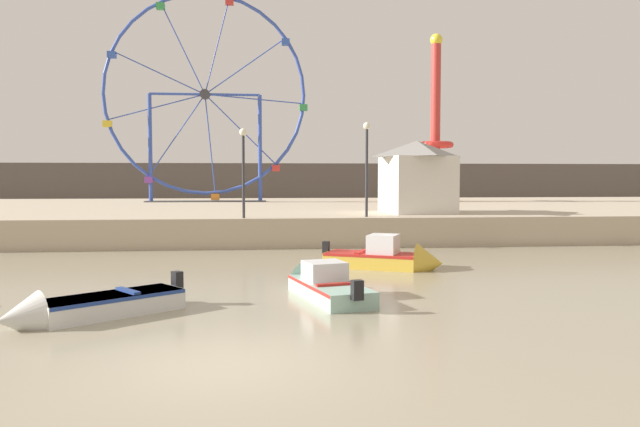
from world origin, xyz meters
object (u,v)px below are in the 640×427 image
motorboat_mustard_yellow (391,258)px  drop_tower_red_tower (435,137)px  ferris_wheel_blue_frame (205,97)px  promenade_lamp_far (243,159)px  motorboat_pale_grey (84,308)px  promenade_lamp_near (367,156)px  motorboat_seafoam (321,284)px  carnival_booth_white_ticket (417,175)px

motorboat_mustard_yellow → drop_tower_red_tower: drop_tower_red_tower is taller
ferris_wheel_blue_frame → promenade_lamp_far: (3.11, -17.82, -4.86)m
motorboat_pale_grey → ferris_wheel_blue_frame: bearing=-127.7°
motorboat_mustard_yellow → drop_tower_red_tower: bearing=95.9°
motorboat_pale_grey → promenade_lamp_far: (3.03, 12.85, 3.51)m
motorboat_mustard_yellow → promenade_lamp_near: size_ratio=0.98×
motorboat_seafoam → drop_tower_red_tower: drop_tower_red_tower is taller
motorboat_seafoam → motorboat_pale_grey: 5.72m
ferris_wheel_blue_frame → carnival_booth_white_ticket: ferris_wheel_blue_frame is taller
motorboat_pale_grey → ferris_wheel_blue_frame: size_ratio=0.25×
ferris_wheel_blue_frame → promenade_lamp_near: bearing=-64.3°
motorboat_pale_grey → motorboat_seafoam: bearing=165.6°
promenade_lamp_near → motorboat_seafoam: bearing=-105.9°
ferris_wheel_blue_frame → promenade_lamp_near: 20.02m
motorboat_seafoam → drop_tower_red_tower: 30.87m
motorboat_pale_grey → motorboat_mustard_yellow: motorboat_mustard_yellow is taller
motorboat_seafoam → promenade_lamp_near: 11.87m
ferris_wheel_blue_frame → carnival_booth_white_ticket: size_ratio=3.60×
promenade_lamp_far → motorboat_mustard_yellow: bearing=-52.2°
motorboat_pale_grey → motorboat_mustard_yellow: 10.27m
promenade_lamp_near → promenade_lamp_far: promenade_lamp_near is taller
ferris_wheel_blue_frame → promenade_lamp_far: bearing=-80.1°
promenade_lamp_far → drop_tower_red_tower: bearing=52.6°
motorboat_seafoam → motorboat_mustard_yellow: (2.74, 4.19, 0.07)m
motorboat_mustard_yellow → ferris_wheel_blue_frame: bearing=133.8°
motorboat_seafoam → carnival_booth_white_ticket: 15.29m
motorboat_mustard_yellow → promenade_lamp_near: 7.59m
carnival_booth_white_ticket → promenade_lamp_far: promenade_lamp_far is taller
motorboat_pale_grey → motorboat_mustard_yellow: bearing=-178.9°
motorboat_pale_grey → promenade_lamp_far: 13.66m
motorboat_pale_grey → carnival_booth_white_ticket: carnival_booth_white_ticket is taller
ferris_wheel_blue_frame → motorboat_mustard_yellow: bearing=-71.6°
promenade_lamp_far → motorboat_seafoam: bearing=-78.1°
motorboat_pale_grey → motorboat_mustard_yellow: size_ratio=0.91×
motorboat_mustard_yellow → carnival_booth_white_ticket: 10.49m
promenade_lamp_near → promenade_lamp_far: 5.33m
motorboat_seafoam → ferris_wheel_blue_frame: ferris_wheel_blue_frame is taller
motorboat_seafoam → motorboat_mustard_yellow: 5.00m
motorboat_seafoam → promenade_lamp_near: promenade_lamp_near is taller
drop_tower_red_tower → promenade_lamp_far: (-13.44, -17.61, -2.21)m
motorboat_pale_grey → promenade_lamp_near: promenade_lamp_near is taller
motorboat_mustard_yellow → promenade_lamp_far: (-4.96, 6.38, 3.42)m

